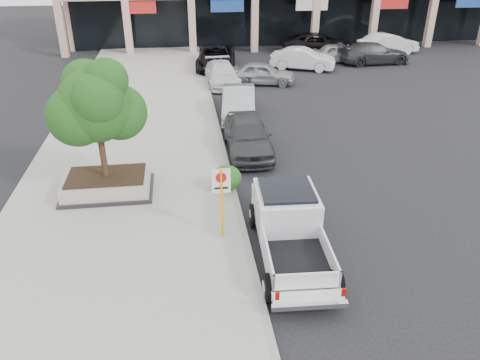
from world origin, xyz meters
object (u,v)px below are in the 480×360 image
object	(u,v)px
curb_car_c	(222,74)
lot_car_f	(388,44)
curb_car_b	(239,103)
lot_car_c	(374,53)
curb_car_d	(216,57)
lot_car_e	(339,53)
planter	(107,184)
lot_car_d	(319,44)
curb_car_a	(248,135)
lot_car_a	(262,73)
pickup_truck	(291,231)
no_parking_sign	(221,193)
planter_tree	(100,104)
lot_car_b	(303,59)

from	to	relation	value
curb_car_c	lot_car_f	distance (m)	15.58
curb_car_b	lot_car_f	xyz separation A→B (m)	(13.70, 13.08, 0.05)
lot_car_c	curb_car_c	bearing A→B (deg)	105.97
curb_car_d	lot_car_e	bearing A→B (deg)	12.35
planter	lot_car_f	size ratio (longest dim) A/B	0.65
curb_car_c	lot_car_d	distance (m)	11.51
curb_car_a	lot_car_a	bearing A→B (deg)	77.78
lot_car_a	lot_car_f	bearing A→B (deg)	-44.09
curb_car_a	lot_car_c	distance (m)	18.84
lot_car_e	lot_car_f	distance (m)	5.07
pickup_truck	curb_car_c	distance (m)	18.33
no_parking_sign	lot_car_a	bearing A→B (deg)	75.97
planter_tree	lot_car_f	bearing A→B (deg)	46.85
planter	lot_car_a	distance (m)	15.87
no_parking_sign	curb_car_a	world-z (taller)	no_parking_sign
curb_car_c	lot_car_a	xyz separation A→B (m)	(2.57, -0.23, 0.01)
pickup_truck	curb_car_a	xyz separation A→B (m)	(-0.14, 7.60, -0.06)
curb_car_a	lot_car_a	size ratio (longest dim) A/B	1.14
planter	lot_car_c	distance (m)	24.90
lot_car_b	lot_car_f	bearing A→B (deg)	-41.11
pickup_truck	lot_car_b	xyz separation A→B (m)	(5.83, 21.42, -0.12)
planter	lot_car_a	xyz separation A→B (m)	(8.07, 13.67, 0.22)
lot_car_e	no_parking_sign	bearing A→B (deg)	157.10
curb_car_d	lot_car_d	bearing A→B (deg)	30.42
curb_car_b	lot_car_b	size ratio (longest dim) A/B	1.04
no_parking_sign	curb_car_c	xyz separation A→B (m)	(1.68, 17.22, -0.95)
no_parking_sign	lot_car_a	distance (m)	17.54
lot_car_d	lot_car_a	bearing A→B (deg)	158.09
pickup_truck	curb_car_d	distance (m)	22.39
pickup_truck	curb_car_d	world-z (taller)	pickup_truck
pickup_truck	curb_car_d	size ratio (longest dim) A/B	0.95
no_parking_sign	lot_car_b	xyz separation A→B (m)	(7.72, 20.32, -0.90)
no_parking_sign	curb_car_a	distance (m)	6.78
planter_tree	lot_car_f	world-z (taller)	planter_tree
no_parking_sign	lot_car_d	distance (m)	26.96
curb_car_a	curb_car_c	xyz separation A→B (m)	(-0.08, 10.73, -0.11)
planter	lot_car_a	bearing A→B (deg)	59.43
curb_car_a	curb_car_c	size ratio (longest dim) A/B	0.99
lot_car_b	lot_car_e	bearing A→B (deg)	-37.90
curb_car_c	lot_car_b	xyz separation A→B (m)	(6.05, 3.10, 0.06)
lot_car_d	curb_car_d	bearing A→B (deg)	128.13
curb_car_a	lot_car_d	size ratio (longest dim) A/B	0.80
lot_car_c	lot_car_f	bearing A→B (deg)	-42.18
pickup_truck	lot_car_d	world-z (taller)	pickup_truck
lot_car_f	no_parking_sign	bearing A→B (deg)	132.22
curb_car_b	curb_car_d	size ratio (longest dim) A/B	0.81
curb_car_d	lot_car_b	size ratio (longest dim) A/B	1.28
lot_car_a	lot_car_e	bearing A→B (deg)	-38.85
lot_car_a	lot_car_b	size ratio (longest dim) A/B	0.91
curb_car_b	lot_car_a	distance (m)	6.39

